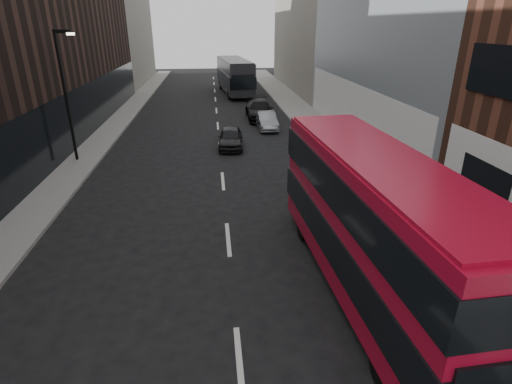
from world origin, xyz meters
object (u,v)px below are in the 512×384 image
object	(u,v)px
street_lamp	(66,88)
car_a	(231,138)
car_c	(260,110)
car_b	(267,121)
red_bus	(374,220)
grey_bus	(235,75)

from	to	relation	value
street_lamp	car_a	bearing A→B (deg)	12.61
car_a	car_c	size ratio (longest dim) A/B	0.72
car_a	car_b	size ratio (longest dim) A/B	0.99
red_bus	grey_bus	distance (m)	37.32
street_lamp	car_a	world-z (taller)	street_lamp
car_a	red_bus	bearing A→B (deg)	-74.45
red_bus	grey_bus	bearing A→B (deg)	89.87
street_lamp	car_b	distance (m)	14.10
red_bus	car_a	bearing A→B (deg)	99.14
street_lamp	red_bus	xyz separation A→B (m)	(12.20, -13.53, -1.82)
car_a	car_c	world-z (taller)	car_c
car_b	car_c	xyz separation A→B (m)	(-0.12, 3.48, 0.14)
car_a	car_c	bearing A→B (deg)	74.51
grey_bus	car_b	size ratio (longest dim) A/B	3.11
street_lamp	red_bus	world-z (taller)	street_lamp
car_c	street_lamp	bearing A→B (deg)	-138.75
car_a	car_c	xyz separation A→B (m)	(2.84, 8.16, 0.12)
street_lamp	car_c	world-z (taller)	street_lamp
grey_bus	car_a	size ratio (longest dim) A/B	3.14
grey_bus	car_c	xyz separation A→B (m)	(1.26, -13.60, -1.25)
street_lamp	grey_bus	bearing A→B (deg)	66.10
red_bus	car_a	size ratio (longest dim) A/B	2.82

